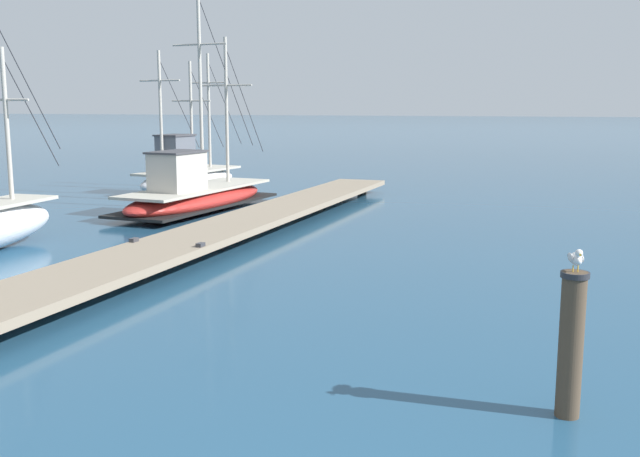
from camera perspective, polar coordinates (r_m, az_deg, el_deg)
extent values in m
cube|color=gray|center=(19.08, -5.48, 0.68)|extent=(2.26, 20.08, 0.16)
cylinder|color=#4C3D2D|center=(14.84, -13.84, -3.04)|extent=(0.36, 0.36, 0.29)
cylinder|color=#4C3D2D|center=(19.11, -5.47, 0.02)|extent=(0.36, 0.36, 0.29)
cylinder|color=#4C3D2D|center=(23.68, -0.24, 1.93)|extent=(0.36, 0.36, 0.29)
cylinder|color=#4C3D2D|center=(28.40, 3.28, 3.20)|extent=(0.36, 0.36, 0.29)
cube|color=#333338|center=(16.03, -14.27, -0.86)|extent=(0.12, 0.20, 0.08)
cube|color=#333338|center=(15.19, -9.28, -1.26)|extent=(0.12, 0.20, 0.08)
cylinder|color=#333338|center=(19.36, -22.64, 12.02)|extent=(0.16, 3.11, 4.43)
cylinder|color=#B2ADA3|center=(19.00, -23.17, 7.47)|extent=(0.11, 0.11, 3.57)
cylinder|color=#B2ADA3|center=(18.99, -23.29, 9.18)|extent=(1.29, 0.12, 0.06)
cylinder|color=#333338|center=(19.75, -21.43, 8.15)|extent=(0.10, 1.86, 2.64)
ellipsoid|color=#AD2823|center=(23.37, -9.51, 2.27)|extent=(2.74, 6.99, 0.76)
cube|color=#B2AD9E|center=(23.33, -9.53, 3.09)|extent=(2.43, 6.29, 0.08)
cube|color=black|center=(23.40, -9.50, 1.86)|extent=(2.75, 6.86, 0.08)
cube|color=#B7B2A8|center=(22.43, -11.02, 4.34)|extent=(1.22, 1.72, 1.13)
cube|color=#3D3D42|center=(22.38, -11.07, 5.86)|extent=(1.31, 1.86, 0.06)
cylinder|color=#B2ADA3|center=(23.48, -9.29, 10.83)|extent=(0.11, 0.11, 6.21)
cylinder|color=#B2ADA3|center=(23.54, -9.37, 13.94)|extent=(1.93, 0.23, 0.06)
cylinder|color=#333338|center=(24.91, -7.16, 11.53)|extent=(0.31, 3.22, 4.59)
cylinder|color=#B2ADA3|center=(24.77, -7.28, 9.10)|extent=(0.11, 0.11, 4.73)
cylinder|color=#B2ADA3|center=(24.78, -7.32, 10.99)|extent=(1.93, 0.23, 0.06)
cylinder|color=#333338|center=(25.88, -5.81, 9.68)|extent=(0.24, 2.46, 3.50)
ellipsoid|color=silver|center=(28.56, -10.14, 3.68)|extent=(2.61, 5.45, 0.86)
cube|color=#B2AD9E|center=(28.53, -10.17, 4.45)|extent=(2.31, 4.90, 0.08)
cube|color=#565B66|center=(27.85, -11.17, 5.73)|extent=(1.11, 1.32, 1.31)
cube|color=#3D3D42|center=(27.81, -11.21, 7.13)|extent=(1.20, 1.42, 0.06)
cylinder|color=#B2ADA3|center=(28.63, -9.98, 8.63)|extent=(0.11, 0.11, 4.06)
cylinder|color=#B2ADA3|center=(28.63, -10.01, 9.75)|extent=(1.75, 0.28, 0.06)
cylinder|color=#333338|center=(29.52, -8.72, 9.09)|extent=(0.30, 2.10, 3.01)
cylinder|color=#B2ADA3|center=(29.59, -8.63, 9.04)|extent=(0.11, 0.11, 4.42)
cylinder|color=#B2ADA3|center=(29.60, -8.68, 11.14)|extent=(1.75, 0.28, 0.06)
cylinder|color=#333338|center=(30.58, -7.35, 9.50)|extent=(0.32, 2.28, 3.27)
cylinder|color=#B2ADA3|center=(27.17, -12.29, 8.81)|extent=(0.11, 0.11, 4.35)
cylinder|color=#B2ADA3|center=(27.18, -12.37, 11.17)|extent=(1.75, 0.28, 0.06)
cylinder|color=#333338|center=(28.09, -10.80, 9.32)|extent=(0.31, 2.25, 3.22)
cylinder|color=#4C3D2D|center=(8.34, 18.92, -8.57)|extent=(0.26, 0.26, 1.60)
cylinder|color=#28282D|center=(8.14, 19.22, -3.41)|extent=(0.30, 0.30, 0.06)
cylinder|color=gold|center=(8.13, 19.42, -2.97)|extent=(0.01, 0.01, 0.07)
cylinder|color=gold|center=(8.12, 19.07, -2.96)|extent=(0.01, 0.01, 0.07)
ellipsoid|color=white|center=(8.11, 19.29, -2.24)|extent=(0.17, 0.30, 0.13)
ellipsoid|color=silver|center=(8.14, 19.64, -2.15)|extent=(0.08, 0.24, 0.09)
ellipsoid|color=#383838|center=(8.24, 19.44, -2.03)|extent=(0.04, 0.07, 0.04)
ellipsoid|color=silver|center=(8.11, 18.88, -2.14)|extent=(0.08, 0.24, 0.09)
ellipsoid|color=#383838|center=(8.22, 18.76, -2.02)|extent=(0.04, 0.07, 0.04)
cone|color=white|center=(8.25, 19.07, -2.03)|extent=(0.08, 0.09, 0.07)
sphere|color=white|center=(7.98, 19.49, -1.81)|extent=(0.08, 0.08, 0.08)
cone|color=gold|center=(7.93, 19.56, -1.92)|extent=(0.03, 0.05, 0.02)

